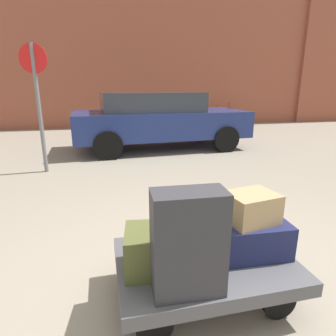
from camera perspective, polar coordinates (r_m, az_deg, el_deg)
name	(u,v)px	position (r m, az deg, el deg)	size (l,w,h in m)	color
ground_plane	(203,297)	(2.39, 7.16, -24.42)	(60.00, 60.00, 0.00)	gray
luggage_cart	(205,266)	(2.22, 7.42, -19.07)	(1.28, 0.87, 0.34)	#4C4C51
suitcase_navy_front_left	(249,237)	(2.24, 16.02, -13.30)	(0.55, 0.36, 0.26)	#191E47
duffel_bag_olive_front_right	(167,249)	(1.99, -0.13, -16.08)	(0.57, 0.34, 0.29)	#4C5128
suitcase_charcoal_rear_left	(188,243)	(1.71, 4.15, -14.94)	(0.43, 0.22, 0.65)	#2D2D33
duffel_bag_tan_topmost_pile	(251,208)	(2.14, 16.51, -7.72)	(0.35, 0.28, 0.22)	#9E7F56
parked_car	(158,119)	(7.30, -1.96, 9.87)	(4.38, 2.09, 1.42)	navy
bicycle_leaning	(221,117)	(11.86, 10.56, 10.10)	(1.67, 0.67, 0.96)	black
bollard_kerb_near	(208,126)	(9.67, 8.06, 8.47)	(0.26, 0.26, 0.59)	#72665B
bollard_kerb_mid	(248,124)	(10.30, 15.94, 8.47)	(0.26, 0.26, 0.59)	#72665B
no_parking_sign	(37,95)	(5.63, -24.87, 13.21)	(0.49, 0.16, 2.26)	slate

